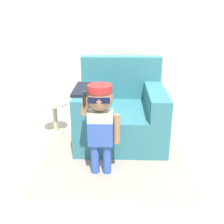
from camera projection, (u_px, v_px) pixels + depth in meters
name	position (u px, v px, depth m)	size (l,w,h in m)	color
ground_plane	(113.00, 141.00, 3.22)	(10.00, 10.00, 0.00)	#BCB29E
wall_back	(115.00, 26.00, 3.46)	(10.00, 0.05, 2.60)	silver
armchair	(121.00, 113.00, 3.20)	(1.04, 1.02, 0.95)	teal
person_child	(101.00, 117.00, 2.37)	(0.36, 0.27, 0.89)	#3356AD
side_table	(55.00, 115.00, 3.35)	(0.32, 0.32, 0.41)	beige
rug	(112.00, 159.00, 2.81)	(1.54, 1.32, 0.01)	#9E9384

